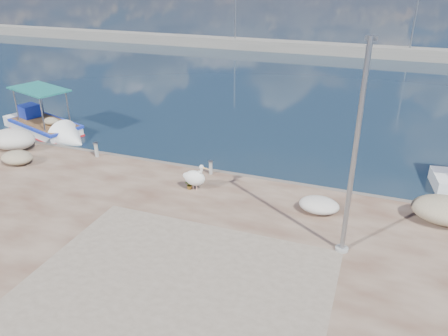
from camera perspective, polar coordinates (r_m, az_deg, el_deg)
ground at (r=16.40m, az=-4.69°, el=-9.39°), size 1400.00×1400.00×0.00m
quay_patch at (r=13.60m, az=-6.26°, el=-15.12°), size 9.00×7.00×0.01m
breakwater at (r=53.24m, az=14.18°, el=14.82°), size 120.00×2.20×7.50m
boat_left at (r=28.82m, az=-22.32°, el=4.84°), size 6.95×4.14×3.18m
pelican at (r=18.52m, az=-3.80°, el=-1.26°), size 1.25×0.60×1.22m
lamp_post at (r=13.94m, az=16.59°, el=0.95°), size 0.44×0.96×7.00m
bollard_near at (r=19.99m, az=-1.76°, el=0.15°), size 0.22×0.22×0.66m
bollard_far at (r=22.73m, az=-16.36°, el=2.40°), size 0.25×0.25×0.76m
potted_plant at (r=18.74m, az=-4.49°, el=-2.20°), size 0.42×0.38×0.41m
net_pile_c at (r=18.22m, az=27.00°, el=-4.95°), size 2.45×1.75×0.96m
net_pile_d at (r=17.38m, az=12.31°, el=-4.74°), size 1.55×1.17×0.58m
net_pile_b at (r=23.34m, az=-25.40°, el=1.24°), size 1.58×1.23×0.61m
net_pile_a at (r=25.34m, az=-25.87°, el=3.41°), size 2.48×1.81×1.02m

